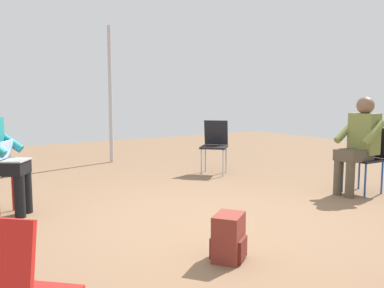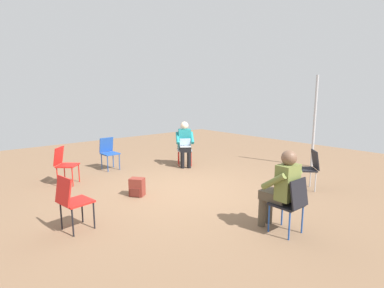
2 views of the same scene
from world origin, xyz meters
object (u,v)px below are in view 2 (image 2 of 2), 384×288
(chair_west, at_px, (72,199))
(chair_southeast, at_px, (309,167))
(person_with_laptop, at_px, (185,142))
(chair_northwest, at_px, (64,163))
(chair_northeast, at_px, (184,147))
(backpack_near_laptop_user, at_px, (137,188))
(chair_south, at_px, (291,202))
(chair_north, at_px, (109,151))
(person_in_olive, at_px, (282,186))

(chair_west, xyz_separation_m, chair_southeast, (4.49, -1.31, 0.00))
(chair_southeast, bearing_deg, person_with_laptop, 57.14)
(chair_northwest, xyz_separation_m, chair_northeast, (3.21, -0.32, 0.00))
(chair_southeast, distance_m, person_with_laptop, 3.38)
(backpack_near_laptop_user, bearing_deg, chair_west, -154.48)
(chair_west, xyz_separation_m, chair_northeast, (3.91, 2.14, 0.00))
(chair_south, xyz_separation_m, chair_northeast, (1.57, 4.31, 0.00))
(chair_north, height_order, person_in_olive, person_in_olive)
(backpack_near_laptop_user, bearing_deg, person_in_olive, -73.18)
(person_with_laptop, distance_m, person_in_olive, 4.27)
(person_in_olive, xyz_separation_m, backpack_near_laptop_user, (-0.83, 2.73, -0.54))
(chair_southeast, bearing_deg, chair_west, 119.42)
(chair_west, distance_m, person_in_olive, 3.09)
(chair_south, distance_m, chair_northeast, 4.59)
(chair_west, relative_size, chair_southeast, 1.00)
(chair_west, xyz_separation_m, chair_northwest, (0.70, 2.46, 0.00))
(chair_north, bearing_deg, chair_south, 91.38)
(chair_northeast, bearing_deg, chair_west, 63.27)
(chair_northwest, distance_m, person_in_olive, 4.76)
(chair_northeast, distance_m, chair_southeast, 3.50)
(chair_north, bearing_deg, backpack_near_laptop_user, 75.42)
(chair_west, height_order, person_with_laptop, person_with_laptop)
(chair_north, distance_m, chair_northeast, 2.08)
(chair_northeast, bearing_deg, chair_south, 104.61)
(person_in_olive, distance_m, backpack_near_laptop_user, 2.90)
(chair_west, height_order, chair_south, same)
(chair_south, xyz_separation_m, chair_southeast, (2.14, 0.86, 0.00))
(chair_northeast, relative_size, backpack_near_laptop_user, 2.36)
(chair_west, distance_m, chair_northwest, 2.55)
(chair_west, relative_size, chair_south, 1.00)
(chair_northwest, xyz_separation_m, person_in_olive, (1.65, -4.46, 0.20))
(chair_north, xyz_separation_m, chair_south, (0.30, -5.23, 0.00))
(chair_west, height_order, chair_northeast, same)
(chair_northwest, bearing_deg, person_with_laptop, 125.31)
(chair_northwest, relative_size, chair_northeast, 1.00)
(chair_southeast, xyz_separation_m, person_in_olive, (-2.14, -0.70, 0.20))
(person_with_laptop, bearing_deg, chair_northwest, 26.28)
(chair_north, xyz_separation_m, chair_southeast, (2.44, -4.37, 0.00))
(chair_west, xyz_separation_m, person_in_olive, (2.35, -2.01, 0.20))
(chair_west, relative_size, backpack_near_laptop_user, 2.36)
(chair_west, relative_size, chair_northeast, 1.00)
(chair_northwest, relative_size, person_with_laptop, 0.69)
(chair_west, relative_size, person_in_olive, 0.69)
(backpack_near_laptop_user, bearing_deg, chair_northeast, 30.58)
(chair_south, bearing_deg, chair_southeast, 22.92)
(chair_northwest, distance_m, chair_northeast, 3.23)
(chair_south, relative_size, person_in_olive, 0.69)
(chair_north, relative_size, chair_west, 1.00)
(chair_northeast, bearing_deg, person_in_olive, 103.91)
(chair_north, relative_size, person_with_laptop, 0.69)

